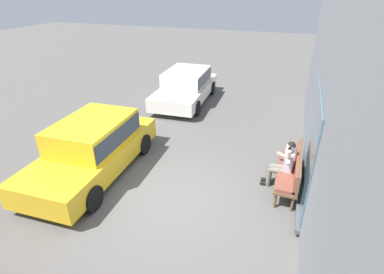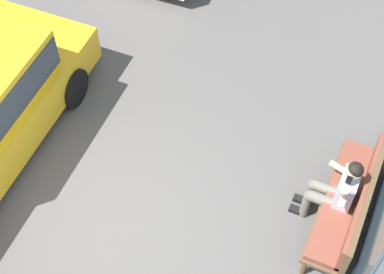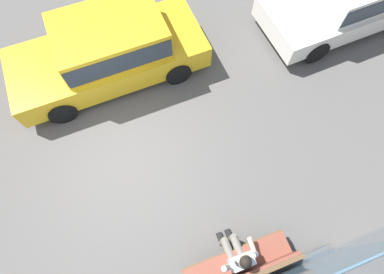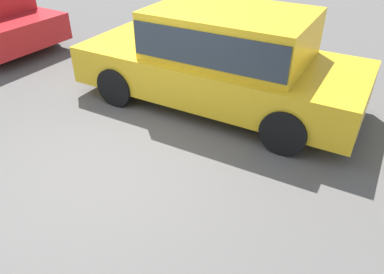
# 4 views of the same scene
# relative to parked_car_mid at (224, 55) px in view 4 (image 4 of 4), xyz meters

# --- Properties ---
(ground_plane) EXTENTS (60.00, 60.00, 0.00)m
(ground_plane) POSITION_rel_parked_car_mid_xyz_m (0.45, 2.36, -0.83)
(ground_plane) COLOR #565451
(parked_car_mid) EXTENTS (4.54, 2.06, 1.53)m
(parked_car_mid) POSITION_rel_parked_car_mid_xyz_m (0.00, 0.00, 0.00)
(parked_car_mid) COLOR gold
(parked_car_mid) RESTS_ON ground_plane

